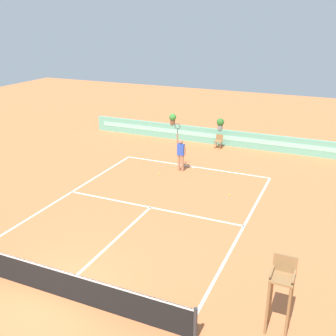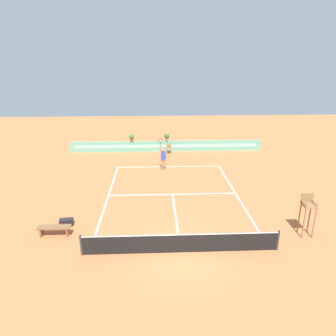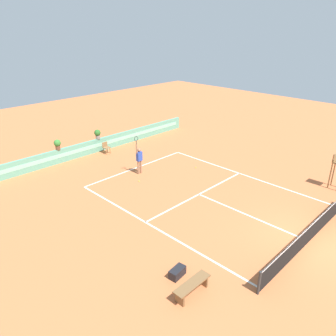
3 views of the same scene
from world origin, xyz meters
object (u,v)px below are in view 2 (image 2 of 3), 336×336
(tennis_ball_near_baseline, at_px, (152,174))
(potted_plant_centre, at_px, (167,137))
(ball_kid_chair, at_px, (169,148))
(bench_courtside, at_px, (54,229))
(potted_plant_left, at_px, (132,137))
(umpire_chair, at_px, (308,210))
(gear_bag, at_px, (66,222))
(tennis_player, at_px, (163,158))
(tennis_ball_mid_court, at_px, (209,179))

(tennis_ball_near_baseline, height_order, potted_plant_centre, potted_plant_centre)
(ball_kid_chair, distance_m, bench_courtside, 15.32)
(bench_courtside, relative_size, potted_plant_left, 2.21)
(bench_courtside, height_order, potted_plant_centre, potted_plant_centre)
(umpire_chair, xyz_separation_m, potted_plant_left, (-9.49, 15.13, 0.07))
(gear_bag, distance_m, tennis_player, 9.91)
(bench_courtside, relative_size, potted_plant_centre, 2.21)
(potted_plant_centre, bearing_deg, umpire_chair, -67.67)
(umpire_chair, relative_size, tennis_player, 0.83)
(bench_courtside, height_order, tennis_player, tennis_player)
(tennis_ball_near_baseline, xyz_separation_m, potted_plant_left, (-1.91, 6.27, 1.38))
(potted_plant_left, bearing_deg, tennis_ball_near_baseline, -73.02)
(gear_bag, relative_size, tennis_ball_mid_court, 10.29)
(potted_plant_centre, bearing_deg, tennis_ball_mid_court, -69.60)
(ball_kid_chair, relative_size, tennis_ball_near_baseline, 12.50)
(tennis_player, distance_m, potted_plant_centre, 5.41)
(gear_bag, bearing_deg, tennis_ball_near_baseline, 59.00)
(tennis_ball_near_baseline, xyz_separation_m, tennis_ball_mid_court, (4.11, -1.12, 0.00))
(bench_courtside, relative_size, tennis_ball_mid_court, 23.53)
(tennis_ball_mid_court, bearing_deg, umpire_chair, -65.87)
(umpire_chair, xyz_separation_m, tennis_player, (-6.72, 9.75, -0.29))
(ball_kid_chair, bearing_deg, potted_plant_left, 168.00)
(tennis_ball_mid_court, distance_m, potted_plant_left, 9.64)
(tennis_player, relative_size, potted_plant_centre, 3.57)
(umpire_chair, xyz_separation_m, ball_kid_chair, (-6.05, 14.39, -0.86))
(bench_courtside, distance_m, tennis_player, 10.91)
(umpire_chair, bearing_deg, tennis_ball_near_baseline, 130.54)
(umpire_chair, distance_m, potted_plant_left, 17.86)
(ball_kid_chair, bearing_deg, tennis_ball_near_baseline, -105.44)
(umpire_chair, height_order, potted_plant_left, umpire_chair)
(tennis_player, distance_m, tennis_ball_mid_court, 3.97)
(gear_bag, height_order, tennis_ball_near_baseline, gear_bag)
(bench_courtside, xyz_separation_m, tennis_ball_mid_court, (8.88, 7.31, -0.34))
(umpire_chair, bearing_deg, tennis_ball_mid_court, 114.13)
(tennis_ball_mid_court, xyz_separation_m, potted_plant_left, (-6.03, 7.39, 1.38))
(bench_courtside, bearing_deg, tennis_player, 58.93)
(tennis_player, xyz_separation_m, tennis_ball_near_baseline, (-0.85, -0.90, -1.02))
(potted_plant_centre, bearing_deg, tennis_ball_near_baseline, -102.26)
(tennis_player, distance_m, potted_plant_left, 6.05)
(tennis_player, relative_size, potted_plant_left, 3.57)
(tennis_ball_mid_court, bearing_deg, potted_plant_left, 129.19)
(gear_bag, distance_m, tennis_ball_near_baseline, 8.66)
(potted_plant_left, bearing_deg, potted_plant_centre, 0.00)
(gear_bag, relative_size, tennis_player, 0.27)
(bench_courtside, height_order, gear_bag, bench_courtside)
(ball_kid_chair, xyz_separation_m, potted_plant_centre, (-0.17, 0.73, 0.93))
(potted_plant_left, bearing_deg, gear_bag, -100.54)
(gear_bag, xyz_separation_m, tennis_player, (5.31, 8.32, 0.87))
(tennis_ball_mid_court, bearing_deg, tennis_ball_near_baseline, 164.72)
(ball_kid_chair, bearing_deg, gear_bag, -114.80)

